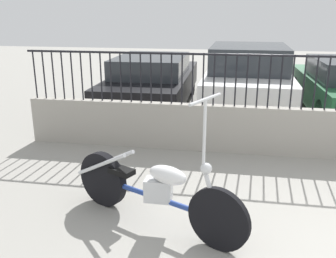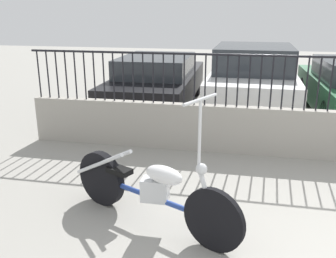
% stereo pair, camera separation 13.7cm
% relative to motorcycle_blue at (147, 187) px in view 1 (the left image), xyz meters
% --- Properties ---
extents(low_wall, '(9.56, 0.18, 0.77)m').
position_rel_motorcycle_blue_xyz_m(low_wall, '(2.22, 2.31, -0.02)').
color(low_wall, '#9E998E').
rests_on(low_wall, ground_plane).
extents(fence_railing, '(9.56, 0.04, 0.81)m').
position_rel_motorcycle_blue_xyz_m(fence_railing, '(2.22, 2.31, 0.89)').
color(fence_railing, black).
rests_on(fence_railing, low_wall).
extents(motorcycle_blue, '(2.01, 1.04, 1.48)m').
position_rel_motorcycle_blue_xyz_m(motorcycle_blue, '(0.00, 0.00, 0.00)').
color(motorcycle_blue, black).
rests_on(motorcycle_blue, ground_plane).
extents(car_black, '(1.80, 4.59, 1.22)m').
position_rel_motorcycle_blue_xyz_m(car_black, '(-1.04, 5.08, 0.22)').
color(car_black, black).
rests_on(car_black, ground_plane).
extents(car_white, '(1.89, 4.58, 1.47)m').
position_rel_motorcycle_blue_xyz_m(car_white, '(1.15, 5.27, 0.33)').
color(car_white, black).
rests_on(car_white, ground_plane).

